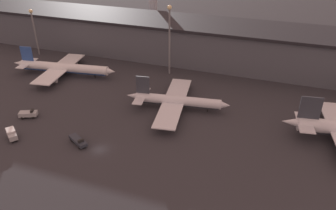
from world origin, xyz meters
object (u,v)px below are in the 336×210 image
airplane_0 (63,68)px  airplane_1 (176,101)px  service_vehicle_4 (78,141)px  service_vehicle_5 (28,114)px  service_vehicle_2 (12,134)px

airplane_0 → airplane_1: bearing=-19.8°
airplane_1 → service_vehicle_4: bearing=-133.1°
airplane_1 → airplane_0: bearing=160.2°
service_vehicle_5 → service_vehicle_2: bearing=-96.6°
service_vehicle_4 → service_vehicle_2: bearing=-139.8°
service_vehicle_5 → airplane_1: bearing=2.6°
service_vehicle_2 → service_vehicle_4: 20.57m
airplane_0 → service_vehicle_4: 52.01m
airplane_0 → service_vehicle_5: 34.18m
airplane_1 → service_vehicle_2: (-40.29, -33.56, -1.39)m
service_vehicle_2 → service_vehicle_4: bearing=48.9°
airplane_1 → service_vehicle_2: airplane_1 is taller
service_vehicle_4 → service_vehicle_5: 24.80m
service_vehicle_2 → service_vehicle_4: size_ratio=0.76×
service_vehicle_2 → service_vehicle_4: (20.12, 4.26, -0.43)m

